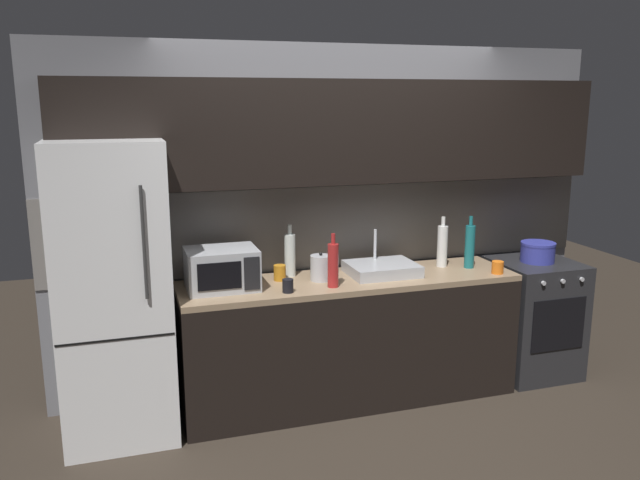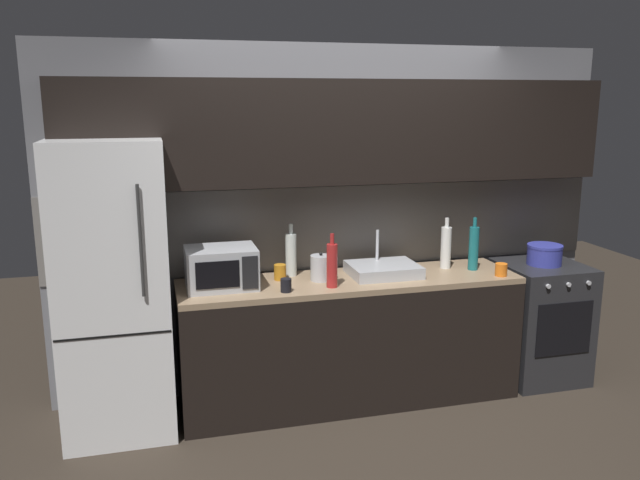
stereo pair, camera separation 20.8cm
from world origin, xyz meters
TOP-DOWN VIEW (x-y plane):
  - ground_plane at (0.00, 0.00)m, footprint 10.00×10.00m
  - back_wall at (0.00, 1.20)m, footprint 4.12×0.44m
  - counter_run at (0.00, 0.90)m, footprint 2.38×0.60m
  - refrigerator at (-1.57, 0.90)m, footprint 0.68×0.69m
  - oven_range at (1.53, 0.90)m, footprint 0.60×0.62m
  - microwave at (-0.89, 0.92)m, footprint 0.46×0.35m
  - sink_basin at (0.25, 0.93)m, footprint 0.48×0.38m
  - kettle at (-0.21, 0.92)m, footprint 0.18×0.14m
  - wine_bottle_white at (0.76, 1.00)m, footprint 0.08×0.08m
  - wine_bottle_teal at (0.94, 0.90)m, footprint 0.07×0.07m
  - wine_bottle_clear at (-0.38, 1.09)m, footprint 0.08×0.08m
  - wine_bottle_red at (-0.18, 0.74)m, footprint 0.07×0.07m
  - mug_dark at (-0.50, 0.71)m, footprint 0.07×0.07m
  - mug_orange at (1.05, 0.70)m, footprint 0.08×0.08m
  - mug_amber at (-0.48, 1.00)m, footprint 0.08×0.08m
  - cooking_pot at (1.53, 0.90)m, footprint 0.26×0.26m

SIDE VIEW (x-z plane):
  - ground_plane at x=0.00m, z-range 0.00..0.00m
  - counter_run at x=0.00m, z-range 0.00..0.90m
  - oven_range at x=1.53m, z-range 0.00..0.90m
  - sink_basin at x=0.25m, z-range 0.79..1.09m
  - refrigerator at x=-1.57m, z-range 0.00..1.89m
  - mug_dark at x=-0.50m, z-range 0.90..0.99m
  - mug_orange at x=1.05m, z-range 0.90..0.99m
  - mug_amber at x=-0.48m, z-range 0.90..1.01m
  - cooking_pot at x=1.53m, z-range 0.90..1.05m
  - kettle at x=-0.21m, z-range 0.89..1.09m
  - microwave at x=-0.89m, z-range 0.90..1.17m
  - wine_bottle_red at x=-0.18m, z-range 0.87..1.23m
  - wine_bottle_clear at x=-0.38m, z-range 0.87..1.24m
  - wine_bottle_white at x=0.76m, z-range 0.87..1.25m
  - wine_bottle_teal at x=0.94m, z-range 0.87..1.26m
  - back_wall at x=0.00m, z-range 0.30..2.80m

